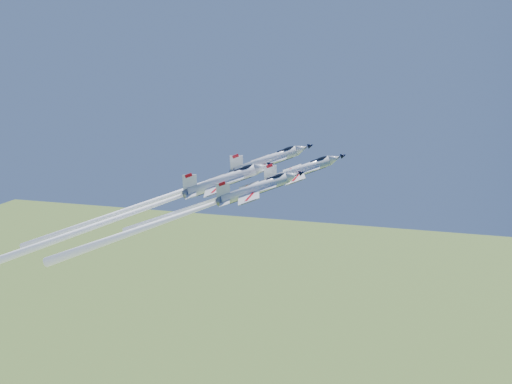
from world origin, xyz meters
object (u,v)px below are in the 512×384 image
(jet_lead, at_px, (239,192))
(jet_slot, at_px, (106,222))
(jet_right, at_px, (179,216))
(jet_left, at_px, (171,195))

(jet_lead, bearing_deg, jet_slot, -95.73)
(jet_lead, xyz_separation_m, jet_right, (-8.92, -7.25, -3.25))
(jet_right, relative_size, jet_slot, 0.71)
(jet_left, distance_m, jet_slot, 13.97)
(jet_lead, relative_size, jet_slot, 0.63)
(jet_lead, xyz_separation_m, jet_left, (-15.82, 4.88, -2.64))
(jet_right, distance_m, jet_slot, 16.79)
(jet_right, xyz_separation_m, jet_slot, (-16.30, 2.51, -3.19))
(jet_left, relative_size, jet_slot, 0.87)
(jet_lead, distance_m, jet_slot, 26.46)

